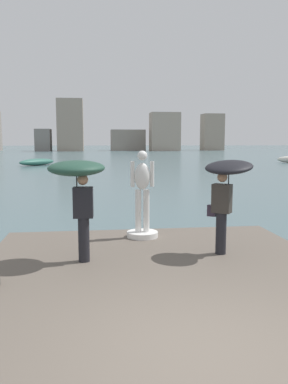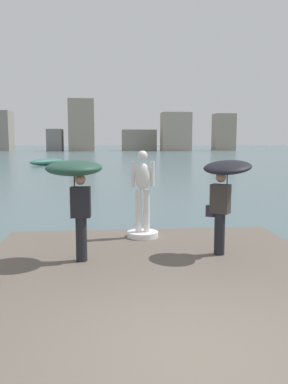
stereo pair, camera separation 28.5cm
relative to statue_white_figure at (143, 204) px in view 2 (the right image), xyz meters
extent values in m
plane|color=#4C666B|center=(0.02, 34.58, -1.23)|extent=(400.00, 400.00, 0.00)
cube|color=#60564C|center=(0.02, -3.77, -1.03)|extent=(6.78, 9.31, 0.40)
cylinder|color=white|center=(0.00, 0.00, -0.76)|extent=(0.77, 0.77, 0.13)
cylinder|color=white|center=(-0.10, 0.00, -0.17)|extent=(0.15, 0.15, 1.05)
cylinder|color=white|center=(0.10, 0.00, -0.17)|extent=(0.15, 0.15, 1.05)
ellipsoid|color=white|center=(0.00, 0.00, 0.68)|extent=(0.38, 0.26, 0.65)
sphere|color=white|center=(0.00, 0.00, 1.18)|extent=(0.24, 0.24, 0.24)
cylinder|color=white|center=(-0.24, 0.00, 0.73)|extent=(0.10, 0.10, 0.62)
cylinder|color=white|center=(0.24, 0.00, 0.73)|extent=(0.10, 0.10, 0.62)
cylinder|color=black|center=(-1.39, -1.86, -0.39)|extent=(0.22, 0.22, 0.88)
cube|color=black|center=(-1.39, -1.86, 0.35)|extent=(0.39, 0.26, 0.60)
sphere|color=#A87A5B|center=(-1.39, -1.86, 0.79)|extent=(0.21, 0.21, 0.21)
cylinder|color=#262626|center=(-1.50, -1.81, 0.67)|extent=(0.02, 0.02, 0.54)
ellipsoid|color=#234738|center=(-1.50, -1.81, 1.01)|extent=(1.17, 1.18, 0.35)
cylinder|color=black|center=(1.46, -1.68, -0.39)|extent=(0.22, 0.22, 0.88)
cube|color=#38332D|center=(1.46, -1.68, 0.35)|extent=(0.45, 0.42, 0.60)
sphere|color=#A87A5B|center=(1.46, -1.68, 0.79)|extent=(0.21, 0.21, 0.21)
cylinder|color=#262626|center=(1.58, -1.72, 0.67)|extent=(0.02, 0.02, 0.55)
ellipsoid|color=black|center=(1.58, -1.72, 1.00)|extent=(1.38, 1.38, 0.38)
cube|color=#332838|center=(1.30, -1.53, 0.07)|extent=(0.20, 0.19, 0.24)
ellipsoid|color=#336B5B|center=(-7.58, 36.94, -0.85)|extent=(4.24, 4.56, 0.75)
cube|color=gray|center=(-14.72, 102.48, 1.75)|extent=(4.09, 5.64, 5.96)
cube|color=gray|center=(-7.34, 102.29, 5.76)|extent=(6.90, 7.09, 13.97)
cube|color=gray|center=(8.75, 106.95, 1.74)|extent=(9.71, 6.70, 5.94)
cube|color=#A89989|center=(18.68, 101.52, 4.05)|extent=(8.04, 6.13, 10.57)
cube|color=gray|center=(33.75, 105.99, 4.08)|extent=(6.01, 5.21, 10.62)
camera|label=1|loc=(-1.17, -9.59, 1.54)|focal=37.29mm
camera|label=2|loc=(-0.88, -9.62, 1.54)|focal=37.29mm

